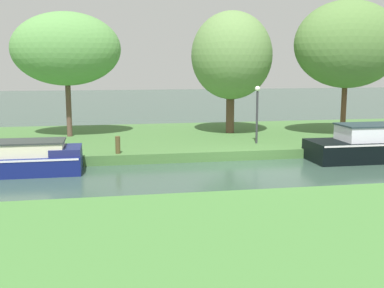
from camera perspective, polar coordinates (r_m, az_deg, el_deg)
name	(u,v)px	position (r m, az deg, el deg)	size (l,w,h in m)	color
ground_plane	(257,171)	(18.21, 7.72, -3.19)	(120.00, 120.00, 0.00)	#354E41
riverbank_far	(215,138)	(24.80, 2.68, 0.71)	(72.00, 10.00, 0.40)	#457138
black_barge	(364,145)	(21.22, 19.64, -0.16)	(4.42, 2.05, 1.51)	black
navy_narrowboat	(0,159)	(18.75, -21.71, -1.71)	(5.97, 1.87, 1.21)	navy
willow_tree_left	(66,49)	(24.51, -14.65, 10.81)	(5.25, 3.49, 6.05)	brown
willow_tree_centre	(232,56)	(25.01, 4.70, 10.35)	(4.10, 4.35, 6.22)	brown
willow_tree_right	(348,44)	(25.45, 17.99, 11.13)	(5.48, 3.90, 6.67)	brown
lamp_post	(257,107)	(21.88, 7.71, 4.36)	(0.24, 0.24, 2.59)	#333338
mooring_post_near	(118,145)	(19.55, -8.76, -0.11)	(0.20, 0.20, 0.70)	#504224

